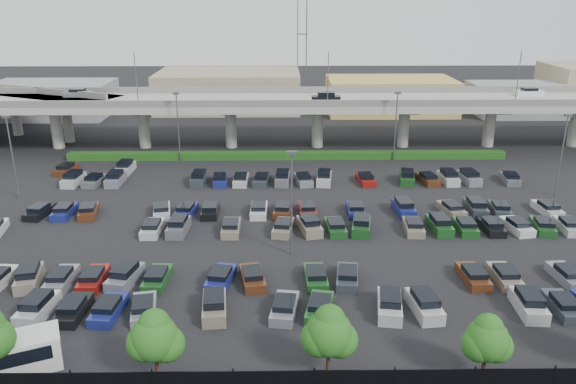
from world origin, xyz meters
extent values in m
plane|color=black|center=(0.00, 0.00, 0.00)|extent=(280.00, 280.00, 0.00)
cube|color=#9B9C94|center=(0.00, 32.00, 7.25)|extent=(150.00, 13.00, 1.10)
cube|color=#60615C|center=(0.00, 25.75, 8.30)|extent=(150.00, 0.50, 1.00)
cube|color=#60615C|center=(0.00, 38.25, 8.30)|extent=(150.00, 0.50, 1.00)
cylinder|color=#9B9C94|center=(-37.00, 32.00, 3.35)|extent=(1.80, 1.80, 6.70)
cube|color=#60615C|center=(-37.00, 32.00, 6.50)|extent=(2.60, 9.75, 0.50)
cylinder|color=#9B9C94|center=(-23.00, 32.00, 3.35)|extent=(1.80, 1.80, 6.70)
cube|color=#60615C|center=(-23.00, 32.00, 6.50)|extent=(2.60, 9.75, 0.50)
cylinder|color=#9B9C94|center=(-9.00, 32.00, 3.35)|extent=(1.80, 1.80, 6.70)
cube|color=#60615C|center=(-9.00, 32.00, 6.50)|extent=(2.60, 9.75, 0.50)
cylinder|color=#9B9C94|center=(5.00, 32.00, 3.35)|extent=(1.80, 1.80, 6.70)
cube|color=#60615C|center=(5.00, 32.00, 6.50)|extent=(2.60, 9.75, 0.50)
cylinder|color=#9B9C94|center=(19.00, 32.00, 3.35)|extent=(1.80, 1.80, 6.70)
cube|color=#60615C|center=(19.00, 32.00, 6.50)|extent=(2.60, 9.75, 0.50)
cylinder|color=#9B9C94|center=(33.00, 32.00, 3.35)|extent=(1.80, 1.80, 6.70)
cube|color=#60615C|center=(33.00, 32.00, 6.50)|extent=(2.60, 9.75, 0.50)
cylinder|color=#9B9C94|center=(47.00, 32.00, 3.35)|extent=(1.80, 1.80, 6.70)
cube|color=slate|center=(-34.00, 35.00, 8.21)|extent=(4.40, 1.82, 0.82)
cube|color=black|center=(-34.00, 35.00, 8.84)|extent=(2.30, 1.60, 0.50)
cube|color=black|center=(6.00, 29.00, 8.32)|extent=(4.40, 1.82, 1.05)
cube|color=black|center=(6.00, 29.00, 9.14)|extent=(2.60, 1.60, 0.65)
cube|color=silver|center=(40.00, 35.00, 8.21)|extent=(4.40, 1.82, 0.82)
cube|color=black|center=(40.00, 35.00, 8.84)|extent=(2.30, 1.60, 0.50)
cylinder|color=#545359|center=(-22.00, 25.90, 11.80)|extent=(0.14, 0.14, 8.00)
cylinder|color=#545359|center=(6.00, 25.90, 11.80)|extent=(0.14, 0.14, 8.00)
cylinder|color=#545359|center=(34.00, 25.90, 11.80)|extent=(0.14, 0.14, 8.00)
cylinder|color=#9B9C94|center=(-47.47, 40.89, 3.35)|extent=(1.60, 1.60, 6.70)
cylinder|color=#9B9C94|center=(-36.59, 35.82, 3.35)|extent=(1.60, 1.60, 6.70)
cube|color=#144213|center=(0.00, 25.00, 0.55)|extent=(66.00, 1.60, 1.10)
cube|color=black|center=(0.00, -28.00, 0.90)|extent=(70.00, 0.06, 1.80)
cylinder|color=black|center=(-14.00, -28.00, 1.00)|extent=(0.10, 0.10, 2.00)
cylinder|color=black|center=(-9.00, -28.00, 1.00)|extent=(0.10, 0.10, 2.00)
cylinder|color=black|center=(-4.00, -28.00, 1.00)|extent=(0.10, 0.10, 2.00)
cylinder|color=black|center=(1.00, -28.00, 1.00)|extent=(0.10, 0.10, 2.00)
cylinder|color=black|center=(6.00, -28.00, 1.00)|extent=(0.10, 0.10, 2.00)
cylinder|color=black|center=(11.00, -28.00, 1.00)|extent=(0.10, 0.10, 2.00)
cylinder|color=black|center=(16.00, -28.00, 1.00)|extent=(0.10, 0.10, 2.00)
cylinder|color=#332316|center=(-9.00, -26.67, 0.98)|extent=(0.26, 0.26, 1.96)
sphere|color=#1D4D14|center=(-9.00, -26.67, 3.37)|extent=(3.04, 3.04, 3.04)
sphere|color=#1D4D14|center=(-8.29, -26.57, 2.82)|extent=(2.39, 2.39, 2.39)
sphere|color=#1D4D14|center=(-9.60, -26.75, 3.04)|extent=(2.39, 2.39, 2.39)
sphere|color=#1D4D14|center=(-8.96, -26.55, 4.24)|extent=(2.06, 2.06, 2.06)
cylinder|color=#332316|center=(2.00, -26.39, 0.99)|extent=(0.26, 0.26, 1.97)
sphere|color=#1D4D14|center=(2.00, -26.39, 3.39)|extent=(3.07, 3.07, 3.07)
sphere|color=#1D4D14|center=(2.71, -26.29, 2.85)|extent=(2.41, 2.41, 2.41)
sphere|color=#1D4D14|center=(1.40, -26.47, 3.07)|extent=(2.41, 2.41, 2.41)
sphere|color=#1D4D14|center=(2.04, -26.27, 4.27)|extent=(2.08, 2.08, 2.08)
cylinder|color=#332316|center=(12.00, -26.82, 0.90)|extent=(0.26, 0.26, 1.80)
sphere|color=#1D4D14|center=(12.00, -26.82, 3.09)|extent=(2.79, 2.79, 2.79)
sphere|color=#1D4D14|center=(12.65, -26.72, 2.59)|extent=(2.19, 2.19, 2.19)
sphere|color=#1D4D14|center=(11.45, -26.90, 2.79)|extent=(2.19, 2.19, 2.19)
sphere|color=#1D4D14|center=(12.04, -26.70, 3.89)|extent=(1.89, 1.89, 1.89)
cube|color=silver|center=(-19.50, -25.67, 1.09)|extent=(7.84, 5.27, 2.18)
cube|color=silver|center=(-20.00, -18.50, 0.53)|extent=(2.27, 4.57, 1.05)
cube|color=black|center=(-20.00, -18.50, 1.34)|extent=(1.87, 2.75, 0.65)
cube|color=black|center=(-17.25, -18.50, 0.41)|extent=(1.95, 4.45, 0.82)
cube|color=black|center=(-17.25, -18.70, 1.04)|extent=(1.67, 2.35, 0.50)
cube|color=navy|center=(-14.50, -18.50, 0.41)|extent=(2.21, 4.55, 0.82)
cube|color=black|center=(-14.50, -18.70, 1.04)|extent=(1.80, 2.44, 0.50)
cube|color=slate|center=(-11.75, -18.50, 0.41)|extent=(2.57, 4.65, 0.82)
cube|color=black|center=(-11.75, -18.70, 1.04)|extent=(1.98, 2.55, 0.50)
cube|color=gray|center=(-6.25, -18.50, 0.53)|extent=(2.24, 4.56, 1.05)
cube|color=black|center=(-6.25, -18.50, 1.34)|extent=(1.85, 2.74, 0.65)
cube|color=slate|center=(-0.75, -18.50, 0.41)|extent=(2.46, 4.62, 0.82)
cube|color=black|center=(-0.75, -18.70, 1.04)|extent=(1.93, 2.52, 0.50)
cube|color=#1B4D1F|center=(2.00, -18.50, 0.41)|extent=(2.65, 4.67, 0.82)
cube|color=black|center=(2.00, -18.70, 1.04)|extent=(2.02, 2.57, 0.50)
cube|color=silver|center=(7.50, -18.50, 0.53)|extent=(2.46, 4.62, 1.05)
cube|color=black|center=(7.50, -18.50, 1.34)|extent=(1.97, 2.81, 0.65)
cube|color=silver|center=(10.25, -18.50, 0.53)|extent=(2.30, 4.58, 1.05)
cube|color=black|center=(10.25, -18.50, 1.34)|extent=(1.88, 2.76, 0.65)
cube|color=silver|center=(18.50, -18.50, 0.53)|extent=(2.09, 4.50, 1.05)
cube|color=black|center=(18.50, -18.50, 1.34)|extent=(1.76, 2.69, 0.65)
cube|color=#30373F|center=(21.25, -18.50, 0.41)|extent=(1.87, 4.42, 0.82)
cube|color=black|center=(21.25, -18.70, 1.04)|extent=(1.63, 2.32, 0.50)
cube|color=gray|center=(-22.75, -13.50, 0.53)|extent=(2.72, 4.69, 1.05)
cube|color=black|center=(-22.75, -13.50, 1.34)|extent=(2.12, 2.88, 0.65)
cube|color=slate|center=(-20.00, -13.50, 0.41)|extent=(1.85, 4.41, 0.82)
cube|color=black|center=(-20.00, -13.70, 1.04)|extent=(1.61, 2.31, 0.50)
cube|color=maroon|center=(-17.25, -13.50, 0.41)|extent=(1.87, 4.42, 0.82)
cube|color=black|center=(-17.25, -13.70, 1.04)|extent=(1.63, 2.32, 0.50)
cube|color=slate|center=(-14.50, -13.50, 0.53)|extent=(2.67, 4.68, 1.05)
cube|color=black|center=(-14.50, -13.50, 1.34)|extent=(2.09, 2.87, 0.65)
cube|color=#1B4D1F|center=(-11.75, -13.50, 0.41)|extent=(2.02, 4.48, 0.82)
cube|color=black|center=(-11.75, -13.70, 1.04)|extent=(1.70, 2.37, 0.50)
cube|color=navy|center=(-6.25, -13.50, 0.41)|extent=(2.56, 4.65, 0.82)
cube|color=black|center=(-6.25, -13.70, 1.04)|extent=(1.98, 2.55, 0.50)
cube|color=#512915|center=(-3.50, -13.50, 0.41)|extent=(2.58, 4.66, 0.82)
cube|color=black|center=(-3.50, -13.70, 1.04)|extent=(1.99, 2.55, 0.50)
cube|color=#1B4D1F|center=(2.00, -13.50, 0.41)|extent=(2.00, 4.47, 0.82)
cube|color=black|center=(2.00, -13.70, 1.04)|extent=(1.69, 2.36, 0.50)
cube|color=#30373F|center=(4.75, -13.50, 0.41)|extent=(2.37, 4.60, 0.82)
cube|color=black|center=(4.75, -13.70, 1.04)|extent=(1.89, 2.49, 0.50)
cube|color=#512915|center=(15.75, -13.50, 0.41)|extent=(2.01, 4.47, 0.82)
cube|color=black|center=(15.75, -13.70, 1.04)|extent=(1.70, 2.37, 0.50)
cube|color=gray|center=(18.50, -13.50, 0.41)|extent=(1.85, 4.41, 0.82)
cube|color=black|center=(18.50, -13.70, 1.04)|extent=(1.62, 2.31, 0.50)
cube|color=slate|center=(24.00, -13.50, 0.41)|extent=(2.11, 4.51, 0.82)
cube|color=black|center=(24.00, -13.70, 1.04)|extent=(1.75, 2.40, 0.50)
cube|color=silver|center=(-14.50, -2.50, 0.41)|extent=(1.85, 4.41, 0.82)
cube|color=black|center=(-14.50, -2.70, 1.04)|extent=(1.62, 2.31, 0.50)
cube|color=#5C5E64|center=(-11.75, -2.50, 0.53)|extent=(2.08, 4.50, 1.05)
cube|color=black|center=(-11.75, -2.50, 1.34)|extent=(1.76, 2.69, 0.65)
cube|color=gray|center=(-6.25, -2.50, 0.41)|extent=(1.86, 4.41, 0.82)
cube|color=black|center=(-6.25, -2.70, 1.04)|extent=(1.62, 2.31, 0.50)
cube|color=gray|center=(-0.75, -2.50, 0.41)|extent=(2.50, 4.63, 0.82)
cube|color=black|center=(-0.75, -2.70, 1.04)|extent=(1.95, 2.53, 0.50)
cube|color=gray|center=(2.00, -2.50, 0.53)|extent=(2.72, 4.69, 1.05)
cube|color=black|center=(2.00, -2.50, 1.34)|extent=(2.12, 2.88, 0.65)
cube|color=#1B4D1F|center=(4.75, -2.50, 0.41)|extent=(2.14, 4.52, 0.82)
cube|color=black|center=(4.75, -2.70, 1.04)|extent=(1.77, 2.41, 0.50)
cube|color=#1B4D1F|center=(7.50, -2.50, 0.53)|extent=(2.59, 4.66, 1.05)
cube|color=black|center=(7.50, -2.50, 1.34)|extent=(2.05, 2.85, 0.65)
cube|color=gray|center=(13.00, -2.50, 0.41)|extent=(2.12, 4.51, 0.82)
cube|color=black|center=(13.00, -2.70, 1.04)|extent=(1.76, 2.40, 0.50)
cube|color=#1B4D1F|center=(15.75, -2.50, 0.53)|extent=(2.06, 4.49, 1.05)
cube|color=black|center=(15.75, -2.50, 1.34)|extent=(1.74, 2.68, 0.65)
cube|color=#1B4D1F|center=(18.50, -2.50, 0.41)|extent=(1.97, 4.46, 0.82)
cube|color=black|center=(18.50, -2.70, 1.04)|extent=(1.68, 2.35, 0.50)
cube|color=black|center=(21.25, -2.50, 0.41)|extent=(1.86, 4.42, 0.82)
cube|color=black|center=(21.25, -2.70, 1.04)|extent=(1.62, 2.32, 0.50)
cube|color=silver|center=(24.00, -2.50, 0.41)|extent=(2.44, 4.62, 0.82)
cube|color=black|center=(24.00, -2.70, 1.04)|extent=(1.92, 2.51, 0.50)
cube|color=#1B4D1F|center=(26.75, -2.50, 0.41)|extent=(2.51, 4.64, 0.82)
cube|color=black|center=(26.75, -2.70, 1.04)|extent=(1.95, 2.53, 0.50)
cube|color=silver|center=(29.50, -2.50, 0.41)|extent=(2.13, 4.52, 0.82)
cube|color=black|center=(29.50, -2.70, 1.04)|extent=(1.76, 2.41, 0.50)
cube|color=black|center=(-28.25, 2.50, 0.41)|extent=(2.43, 4.61, 0.82)
cube|color=black|center=(-28.25, 2.30, 1.04)|extent=(1.91, 2.50, 0.50)
cube|color=navy|center=(-25.50, 2.50, 0.41)|extent=(1.82, 4.40, 0.82)
cube|color=black|center=(-25.50, 2.30, 1.04)|extent=(1.60, 2.30, 0.50)
cube|color=#512915|center=(-22.75, 2.50, 0.41)|extent=(2.50, 4.64, 0.82)
cube|color=black|center=(-22.75, 2.30, 1.04)|extent=(1.95, 2.53, 0.50)
cube|color=silver|center=(-14.50, 2.50, 0.41)|extent=(2.62, 4.66, 0.82)
cube|color=black|center=(-14.50, 2.30, 1.04)|extent=(2.01, 2.56, 0.50)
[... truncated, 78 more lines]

